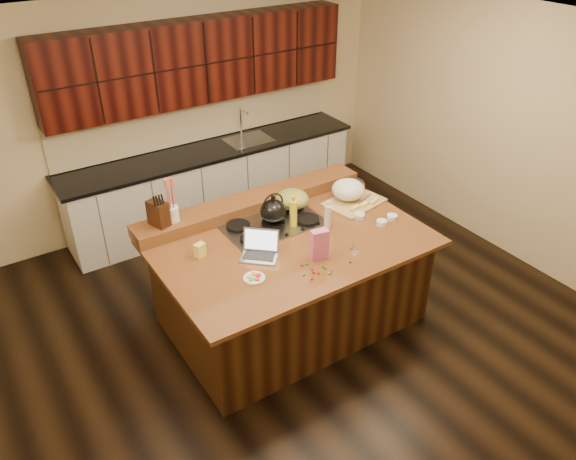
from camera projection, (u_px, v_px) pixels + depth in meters
room at (291, 198)px, 4.80m from camera, size 5.52×5.02×2.72m
island at (291, 281)px, 5.26m from camera, size 2.40×1.60×0.92m
back_ledge at (252, 202)px, 5.49m from camera, size 2.40×0.30×0.12m
cooktop at (273, 224)px, 5.23m from camera, size 0.92×0.52×0.05m
back_counter at (210, 144)px, 6.71m from camera, size 3.70×0.66×2.40m
kettle at (273, 211)px, 5.16m from camera, size 0.28×0.28×0.22m
green_bowl at (293, 199)px, 5.40m from camera, size 0.34×0.34×0.17m
laptop at (260, 249)px, 4.80m from camera, size 0.39×0.39×0.22m
oil_bottle at (293, 214)px, 5.15m from camera, size 0.09×0.09×0.27m
vinegar_bottle at (328, 218)px, 5.11m from camera, size 0.08×0.08×0.25m
wooden_tray at (350, 192)px, 5.58m from camera, size 0.63×0.51×0.23m
ramekin_a at (382, 223)px, 5.24m from camera, size 0.10×0.10×0.04m
ramekin_b at (392, 217)px, 5.32m from camera, size 0.12×0.12×0.04m
ramekin_c at (360, 216)px, 5.34m from camera, size 0.13×0.13×0.04m
strainer_bowl at (353, 187)px, 5.79m from camera, size 0.28×0.28×0.09m
kitchen_timer at (354, 246)px, 4.87m from camera, size 0.10×0.10×0.07m
pink_bag at (319, 244)px, 4.71m from camera, size 0.16×0.11×0.27m
candy_plate at (254, 278)px, 4.53m from camera, size 0.22×0.22×0.01m
package_box at (200, 250)px, 4.77m from camera, size 0.11×0.09×0.13m
utensil_crock at (172, 214)px, 5.04m from camera, size 0.13×0.13×0.14m
knife_block at (158, 213)px, 4.96m from camera, size 0.17×0.22×0.23m
gumdrop_0 at (314, 272)px, 4.60m from camera, size 0.02×0.02×0.02m
gumdrop_1 at (307, 264)px, 4.70m from camera, size 0.02×0.02×0.02m
gumdrop_2 at (331, 272)px, 4.60m from camera, size 0.02×0.02×0.02m
gumdrop_3 at (326, 268)px, 4.64m from camera, size 0.02×0.02×0.02m
gumdrop_4 at (350, 262)px, 4.72m from camera, size 0.02×0.02×0.02m
gumdrop_5 at (330, 273)px, 4.58m from camera, size 0.02×0.02×0.02m
gumdrop_6 at (302, 265)px, 4.68m from camera, size 0.02×0.02×0.02m
gumdrop_7 at (326, 257)px, 4.78m from camera, size 0.02×0.02×0.02m
gumdrop_8 at (318, 273)px, 4.58m from camera, size 0.02×0.02×0.02m
gumdrop_9 at (350, 262)px, 4.72m from camera, size 0.02×0.02×0.02m
gumdrop_10 at (312, 279)px, 4.52m from camera, size 0.02×0.02×0.02m
gumdrop_11 at (304, 275)px, 4.56m from camera, size 0.02×0.02×0.02m
gumdrop_12 at (312, 269)px, 4.63m from camera, size 0.02×0.02×0.02m
gumdrop_13 at (323, 266)px, 4.67m from camera, size 0.02×0.02×0.02m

